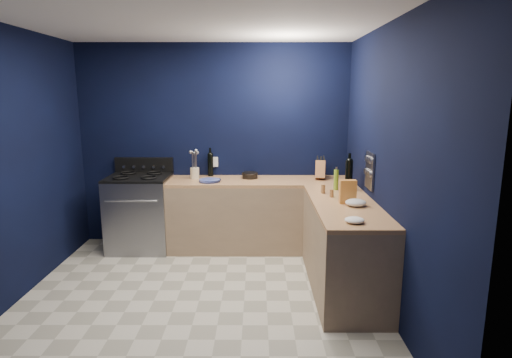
{
  "coord_description": "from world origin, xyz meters",
  "views": [
    {
      "loc": [
        0.56,
        -3.75,
        1.97
      ],
      "look_at": [
        0.55,
        1.0,
        1.0
      ],
      "focal_mm": 29.5,
      "sensor_mm": 36.0,
      "label": 1
    }
  ],
  "objects_px": {
    "utensil_crock": "(195,173)",
    "crouton_bag": "(348,192)",
    "plate_stack": "(210,181)",
    "gas_range": "(140,214)",
    "knife_block": "(320,170)"
  },
  "relations": [
    {
      "from": "gas_range",
      "to": "knife_block",
      "type": "distance_m",
      "value": 2.36
    },
    {
      "from": "plate_stack",
      "to": "utensil_crock",
      "type": "relative_size",
      "value": 1.81
    },
    {
      "from": "utensil_crock",
      "to": "crouton_bag",
      "type": "height_order",
      "value": "crouton_bag"
    },
    {
      "from": "plate_stack",
      "to": "gas_range",
      "type": "bearing_deg",
      "value": 173.36
    },
    {
      "from": "utensil_crock",
      "to": "plate_stack",
      "type": "bearing_deg",
      "value": -44.2
    },
    {
      "from": "knife_block",
      "to": "crouton_bag",
      "type": "xyz_separation_m",
      "value": [
        0.09,
        -1.22,
        0.01
      ]
    },
    {
      "from": "plate_stack",
      "to": "utensil_crock",
      "type": "xyz_separation_m",
      "value": [
        -0.21,
        0.2,
        0.05
      ]
    },
    {
      "from": "gas_range",
      "to": "knife_block",
      "type": "xyz_separation_m",
      "value": [
        2.3,
        0.09,
        0.55
      ]
    },
    {
      "from": "knife_block",
      "to": "crouton_bag",
      "type": "height_order",
      "value": "knife_block"
    },
    {
      "from": "plate_stack",
      "to": "knife_block",
      "type": "distance_m",
      "value": 1.41
    },
    {
      "from": "gas_range",
      "to": "utensil_crock",
      "type": "relative_size",
      "value": 6.52
    },
    {
      "from": "gas_range",
      "to": "plate_stack",
      "type": "height_order",
      "value": "plate_stack"
    },
    {
      "from": "plate_stack",
      "to": "crouton_bag",
      "type": "relative_size",
      "value": 1.08
    },
    {
      "from": "utensil_crock",
      "to": "crouton_bag",
      "type": "xyz_separation_m",
      "value": [
        1.69,
        -1.23,
        0.05
      ]
    },
    {
      "from": "utensil_crock",
      "to": "crouton_bag",
      "type": "relative_size",
      "value": 0.6
    }
  ]
}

